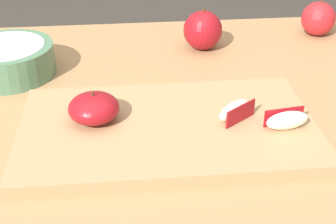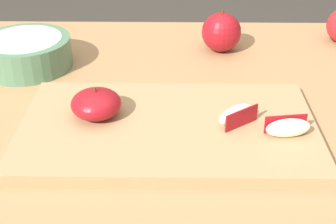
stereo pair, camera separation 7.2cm
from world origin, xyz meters
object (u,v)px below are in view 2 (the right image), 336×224
Objects in this scene: cutting_board at (168,129)px; apple_wedge_middle at (237,115)px; apple_wedge_front at (288,128)px; whole_apple_red_delicious at (221,32)px; apple_half_skin_up at (96,104)px; ceramic_fruit_bowl at (26,52)px.

apple_wedge_middle reaches higher than cutting_board.
apple_wedge_front reaches higher than cutting_board.
apple_half_skin_up is at bearing -125.83° from whole_apple_red_delicious.
whole_apple_red_delicious is (-0.07, 0.36, 0.01)m from apple_wedge_front.
apple_half_skin_up reaches higher than cutting_board.
cutting_board is at bearing -108.28° from whole_apple_red_delicious.
apple_wedge_front is at bearing -10.59° from cutting_board.
apple_wedge_middle is at bearing -31.47° from ceramic_fruit_bowl.
ceramic_fruit_bowl is (-0.46, 0.27, -0.00)m from apple_wedge_front.
apple_half_skin_up is 0.29m from apple_wedge_front.
apple_wedge_middle is 0.38× the size of ceramic_fruit_bowl.
cutting_board is at bearing -178.82° from apple_wedge_middle.
cutting_board is 0.11m from apple_wedge_middle.
whole_apple_red_delicious is 0.40m from ceramic_fruit_bowl.
apple_wedge_front is at bearing -79.13° from whole_apple_red_delicious.
apple_wedge_front is 0.76× the size of whole_apple_red_delicious.
apple_wedge_middle is 0.45m from ceramic_fruit_bowl.
apple_wedge_middle is at bearing -90.41° from whole_apple_red_delicious.
apple_wedge_middle is 0.97× the size of apple_wedge_front.
cutting_board is at bearing -40.25° from ceramic_fruit_bowl.
cutting_board is 6.56× the size of apple_wedge_front.
whole_apple_red_delicious is at bearing 100.87° from apple_wedge_front.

